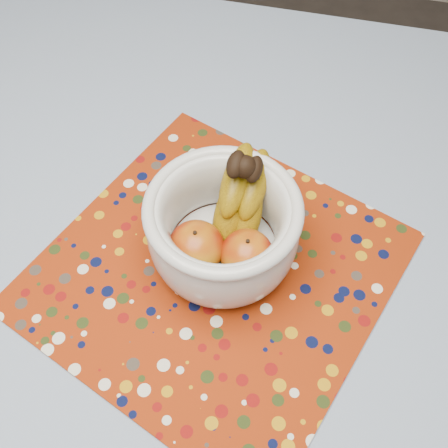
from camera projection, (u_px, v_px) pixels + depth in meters
name	position (u px, v px, depth m)	size (l,w,h in m)	color
table	(149.00, 322.00, 0.76)	(1.20, 1.20, 0.75)	brown
tablecloth	(141.00, 298.00, 0.69)	(1.32, 1.32, 0.01)	slate
placemat	(215.00, 270.00, 0.71)	(0.43, 0.43, 0.00)	maroon
fruit_bowl	(228.00, 223.00, 0.67)	(0.20, 0.21, 0.16)	silver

